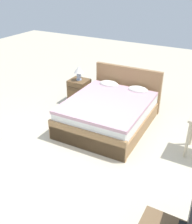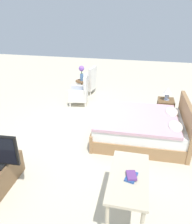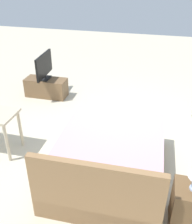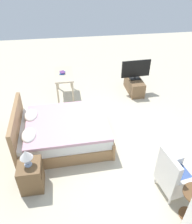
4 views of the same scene
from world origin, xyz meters
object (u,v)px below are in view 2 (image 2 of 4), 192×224
at_px(armchair_by_window_right, 80,93).
at_px(side_table, 82,87).
at_px(nightstand, 165,110).
at_px(vanity_desk, 128,182).
at_px(armchair_by_window_left, 88,83).
at_px(flower_vase, 82,72).
at_px(table_lamp, 168,92).
at_px(bed, 142,128).
at_px(book_stack, 131,176).

height_order(armchair_by_window_right, side_table, armchair_by_window_right).
height_order(nightstand, vanity_desk, vanity_desk).
xyz_separation_m(armchair_by_window_left, side_table, (0.49, -0.08, 0.00)).
relative_size(armchair_by_window_right, flower_vase, 1.93).
relative_size(side_table, vanity_desk, 0.58).
xyz_separation_m(side_table, table_lamp, (0.98, 2.53, 0.40)).
height_order(armchair_by_window_left, side_table, armchair_by_window_left).
bearing_deg(nightstand, bed, -27.57).
distance_m(armchair_by_window_left, table_lamp, 2.89).
bearing_deg(vanity_desk, bed, 175.83).
xyz_separation_m(nightstand, vanity_desk, (3.18, -0.73, 0.33)).
xyz_separation_m(armchair_by_window_left, nightstand, (1.47, 2.45, -0.09)).
bearing_deg(nightstand, vanity_desk, -12.90).
relative_size(side_table, table_lamp, 1.82).
bearing_deg(flower_vase, bed, 43.15).
bearing_deg(nightstand, table_lamp, 90.00).
relative_size(nightstand, vanity_desk, 0.54).
bearing_deg(bed, table_lamp, 152.40).
xyz_separation_m(table_lamp, book_stack, (3.21, -0.70, -0.03)).
bearing_deg(vanity_desk, book_stack, 49.05).
relative_size(flower_vase, table_lamp, 1.45).
relative_size(armchair_by_window_left, side_table, 1.53).
height_order(armchair_by_window_right, book_stack, armchair_by_window_right).
bearing_deg(flower_vase, book_stack, 23.68).
bearing_deg(armchair_by_window_left, flower_vase, -9.44).
distance_m(armchair_by_window_left, armchair_by_window_right, 0.98).
height_order(vanity_desk, book_stack, book_stack).
bearing_deg(vanity_desk, armchair_by_window_right, -154.85).
relative_size(flower_vase, nightstand, 0.85).
relative_size(armchair_by_window_right, vanity_desk, 0.88).
distance_m(side_table, flower_vase, 0.52).
bearing_deg(side_table, armchair_by_window_right, 9.44).
relative_size(armchair_by_window_left, vanity_desk, 0.88).
distance_m(armchair_by_window_right, book_stack, 4.11).
bearing_deg(side_table, bed, 43.15).
height_order(table_lamp, book_stack, table_lamp).
distance_m(nightstand, book_stack, 3.31).
height_order(bed, armchair_by_window_right, bed).
bearing_deg(vanity_desk, flower_vase, -156.56).
bearing_deg(armchair_by_window_right, vanity_desk, 25.15).
height_order(bed, flower_vase, flower_vase).
xyz_separation_m(side_table, book_stack, (4.19, 1.84, 0.37)).
distance_m(table_lamp, book_stack, 3.28).
relative_size(bed, book_stack, 8.37).
bearing_deg(bed, armchair_by_window_left, -143.97).
relative_size(bed, table_lamp, 6.06).
height_order(armchair_by_window_left, vanity_desk, armchair_by_window_left).
distance_m(side_table, vanity_desk, 4.54).
relative_size(flower_vase, vanity_desk, 0.46).
relative_size(side_table, nightstand, 1.06).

